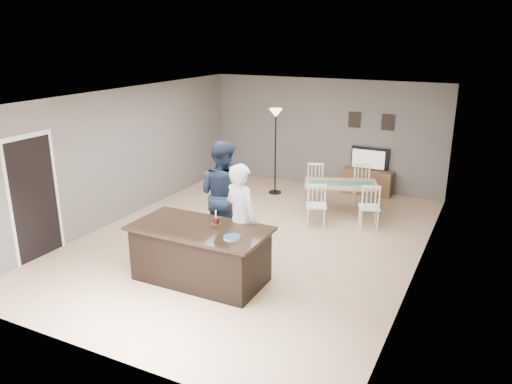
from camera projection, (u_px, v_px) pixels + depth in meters
The scene contains 14 objects.
floor at pixel (253, 240), 9.49m from camera, with size 8.00×8.00×0.00m, color tan.
room_shell at pixel (252, 154), 8.98m from camera, with size 8.00×8.00×8.00m.
kitchen_island at pixel (201, 253), 7.81m from camera, with size 2.15×1.10×0.90m.
tv_console at pixel (367, 182), 12.10m from camera, with size 1.20×0.40×0.60m, color brown.
television at pixel (369, 159), 11.99m from camera, with size 0.91×0.12×0.53m, color black.
tv_screen_glow at pixel (368, 159), 11.92m from camera, with size 0.78×0.78×0.00m, color orange.
picture_frames at pixel (371, 121), 11.85m from camera, with size 1.10×0.02×0.38m.
doorway at pixel (33, 188), 8.41m from camera, with size 0.00×2.10×2.65m.
woman at pixel (241, 219), 7.96m from camera, with size 0.67×0.44×1.83m, color silver.
man at pixel (223, 194), 8.96m from camera, with size 0.96×0.74×1.97m, color #192438.
birthday_cake at pixel (216, 221), 7.79m from camera, with size 0.14×0.14×0.22m.
plate_stack at pixel (232, 238), 7.23m from camera, with size 0.25×0.25×0.04m.
dining_table at pixel (341, 189), 10.59m from camera, with size 1.97×2.12×0.93m.
floor_lamp at pixel (276, 128), 11.75m from camera, with size 0.31×0.31×2.07m.
Camera 1 is at (3.97, -7.81, 3.76)m, focal length 35.00 mm.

